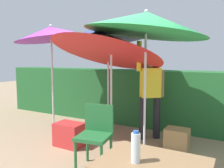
% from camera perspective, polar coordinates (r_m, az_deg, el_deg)
% --- Properties ---
extents(ground_plane, '(24.00, 24.00, 0.00)m').
position_cam_1_polar(ground_plane, '(4.14, -2.10, -15.74)').
color(ground_plane, '#9E8466').
extents(hedge_row, '(8.00, 0.70, 1.29)m').
position_cam_1_polar(hedge_row, '(5.49, 7.45, -3.27)').
color(hedge_row, '#23602D').
rests_on(hedge_row, ground_plane).
extents(umbrella_rainbow, '(1.89, 1.87, 2.38)m').
position_cam_1_polar(umbrella_rainbow, '(3.61, 8.46, 14.76)').
color(umbrella_rainbow, silver).
rests_on(umbrella_rainbow, ground_plane).
extents(umbrella_orange, '(1.45, 1.43, 2.30)m').
position_cam_1_polar(umbrella_orange, '(4.79, -14.96, 12.09)').
color(umbrella_orange, silver).
rests_on(umbrella_orange, ground_plane).
extents(umbrella_yellow, '(2.03, 2.00, 2.44)m').
position_cam_1_polar(umbrella_yellow, '(4.89, -1.10, 12.99)').
color(umbrella_yellow, silver).
rests_on(umbrella_yellow, ground_plane).
extents(umbrella_navy, '(2.11, 2.06, 2.36)m').
position_cam_1_polar(umbrella_navy, '(4.22, -0.71, 9.73)').
color(umbrella_navy, silver).
rests_on(umbrella_navy, ground_plane).
extents(person_vendor, '(0.49, 0.41, 1.88)m').
position_cam_1_polar(person_vendor, '(4.45, 9.50, -1.76)').
color(person_vendor, black).
rests_on(person_vendor, ground_plane).
extents(chair_plastic, '(0.51, 0.51, 0.89)m').
position_cam_1_polar(chair_plastic, '(3.35, -4.07, -11.83)').
color(chair_plastic, '#236633').
rests_on(chair_plastic, ground_plane).
extents(cooler_box, '(0.51, 0.34, 0.42)m').
position_cam_1_polar(cooler_box, '(4.25, -10.54, -12.24)').
color(cooler_box, red).
rests_on(cooler_box, ground_plane).
extents(crate_cardboard, '(0.39, 0.31, 0.37)m').
position_cam_1_polar(crate_cardboard, '(4.16, 15.85, -13.12)').
color(crate_cardboard, '#9E7A4C').
rests_on(crate_cardboard, ground_plane).
extents(bottle_water, '(0.07, 0.07, 0.24)m').
position_cam_1_polar(bottle_water, '(1.76, 5.93, -15.40)').
color(bottle_water, silver).
rests_on(bottle_water, folding_table).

